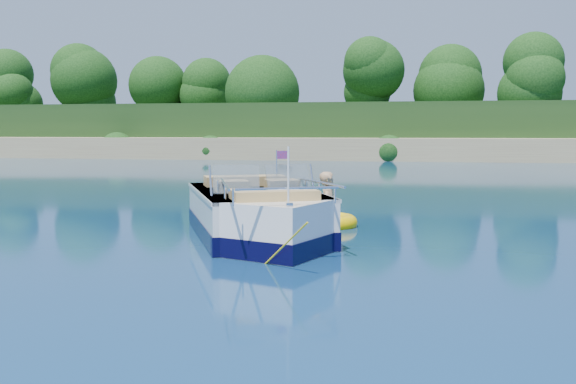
# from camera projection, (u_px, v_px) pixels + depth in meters

# --- Properties ---
(ground) EXTENTS (160.00, 160.00, 0.00)m
(ground) POSITION_uv_depth(u_px,v_px,m) (329.00, 290.00, 8.16)
(ground) COLOR #092041
(ground) RESTS_ON ground
(shoreline) EXTENTS (170.00, 59.00, 6.00)m
(shoreline) POSITION_uv_depth(u_px,v_px,m) (403.00, 140.00, 70.39)
(shoreline) COLOR #A3835E
(shoreline) RESTS_ON ground
(treeline) EXTENTS (150.00, 7.12, 8.19)m
(treeline) POSITION_uv_depth(u_px,v_px,m) (400.00, 83.00, 47.70)
(treeline) COLOR #311B10
(treeline) RESTS_ON ground
(motorboat) EXTENTS (3.74, 5.63, 2.02)m
(motorboat) POSITION_uv_depth(u_px,v_px,m) (259.00, 218.00, 11.97)
(motorboat) COLOR white
(motorboat) RESTS_ON ground
(tow_tube) EXTENTS (1.46, 1.46, 0.33)m
(tow_tube) POSITION_uv_depth(u_px,v_px,m) (328.00, 222.00, 13.60)
(tow_tube) COLOR #FFC500
(tow_tube) RESTS_ON ground
(boy) EXTENTS (0.42, 0.87, 1.69)m
(boy) POSITION_uv_depth(u_px,v_px,m) (329.00, 226.00, 13.55)
(boy) COLOR tan
(boy) RESTS_ON ground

